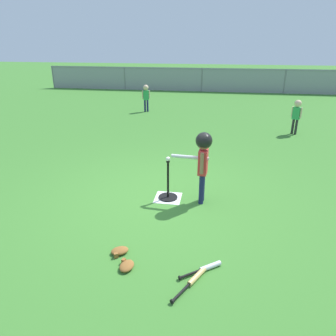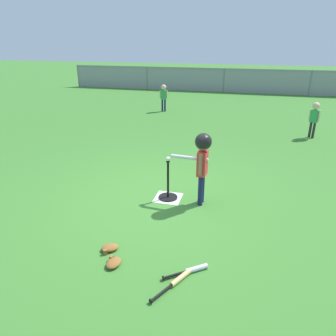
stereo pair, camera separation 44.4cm
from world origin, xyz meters
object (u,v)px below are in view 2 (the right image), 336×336
object	(u,v)px
batter_child	(202,155)
spare_bat_silver	(192,270)
batting_tee	(168,192)
fielder_near_right	(315,115)
fielder_near_left	(164,94)
baseball_on_tee	(168,159)
glove_by_plate	(114,263)
spare_bat_wood	(177,281)
glove_near_bats	(110,248)

from	to	relation	value
batter_child	spare_bat_silver	size ratio (longest dim) A/B	2.46
batting_tee	spare_bat_silver	xyz separation A→B (m)	(0.72, -1.71, -0.08)
fielder_near_right	fielder_near_left	bearing A→B (deg)	154.89
batter_child	fielder_near_left	bearing A→B (deg)	110.02
batting_tee	fielder_near_left	xyz separation A→B (m)	(-1.86, 6.60, 0.52)
spare_bat_silver	fielder_near_left	bearing A→B (deg)	107.28
baseball_on_tee	glove_by_plate	bearing A→B (deg)	-96.35
fielder_near_right	spare_bat_wood	distance (m)	6.73
fielder_near_left	spare_bat_wood	size ratio (longest dim) A/B	1.67
fielder_near_left	spare_bat_silver	xyz separation A→B (m)	(2.58, -8.31, -0.59)
baseball_on_tee	fielder_near_left	size ratio (longest dim) A/B	0.08
batting_tee	spare_bat_silver	world-z (taller)	batting_tee
glove_near_bats	batting_tee	bearing A→B (deg)	76.81
batter_child	fielder_near_left	world-z (taller)	batter_child
baseball_on_tee	spare_bat_wood	bearing A→B (deg)	-72.81
batting_tee	baseball_on_tee	bearing A→B (deg)	90.00
spare_bat_wood	glove_near_bats	bearing A→B (deg)	159.69
fielder_near_right	spare_bat_wood	xyz separation A→B (m)	(-2.30, -6.29, -0.59)
batting_tee	baseball_on_tee	xyz separation A→B (m)	(0.00, 0.00, 0.60)
baseball_on_tee	fielder_near_left	xyz separation A→B (m)	(-1.86, 6.60, -0.09)
batter_child	glove_by_plate	xyz separation A→B (m)	(-0.76, -1.78, -0.81)
batting_tee	spare_bat_wood	distance (m)	2.02
baseball_on_tee	fielder_near_right	xyz separation A→B (m)	(2.90, 4.37, -0.09)
fielder_near_left	spare_bat_wood	world-z (taller)	fielder_near_left
fielder_near_right	glove_by_plate	size ratio (longest dim) A/B	3.94
glove_by_plate	batting_tee	bearing A→B (deg)	83.65
batter_child	baseball_on_tee	bearing A→B (deg)	175.58
batting_tee	spare_bat_silver	size ratio (longest dim) A/B	1.39
fielder_near_left	glove_near_bats	bearing A→B (deg)	-79.64
spare_bat_wood	fielder_near_left	bearing A→B (deg)	106.08
batting_tee	glove_near_bats	xyz separation A→B (m)	(-0.37, -1.57, -0.07)
baseball_on_tee	glove_near_bats	size ratio (longest dim) A/B	0.27
spare_bat_wood	baseball_on_tee	bearing A→B (deg)	107.19
baseball_on_tee	batter_child	distance (m)	0.58
batting_tee	baseball_on_tee	distance (m)	0.60
batter_child	spare_bat_wood	world-z (taller)	batter_child
batting_tee	spare_bat_silver	distance (m)	1.86
fielder_near_left	fielder_near_right	distance (m)	5.25
batting_tee	batter_child	world-z (taller)	batter_child
glove_by_plate	spare_bat_wood	bearing A→B (deg)	-7.24
batting_tee	fielder_near_left	bearing A→B (deg)	105.75
fielder_near_right	spare_bat_wood	size ratio (longest dim) A/B	1.66
batting_tee	batter_child	bearing A→B (deg)	-4.42
spare_bat_silver	glove_near_bats	size ratio (longest dim) A/B	1.78
spare_bat_silver	baseball_on_tee	bearing A→B (deg)	112.96
glove_by_plate	glove_near_bats	world-z (taller)	same
baseball_on_tee	spare_bat_wood	world-z (taller)	baseball_on_tee
spare_bat_wood	glove_by_plate	xyz separation A→B (m)	(-0.80, 0.10, 0.01)
baseball_on_tee	spare_bat_silver	world-z (taller)	baseball_on_tee
glove_by_plate	spare_bat_silver	bearing A→B (deg)	6.99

